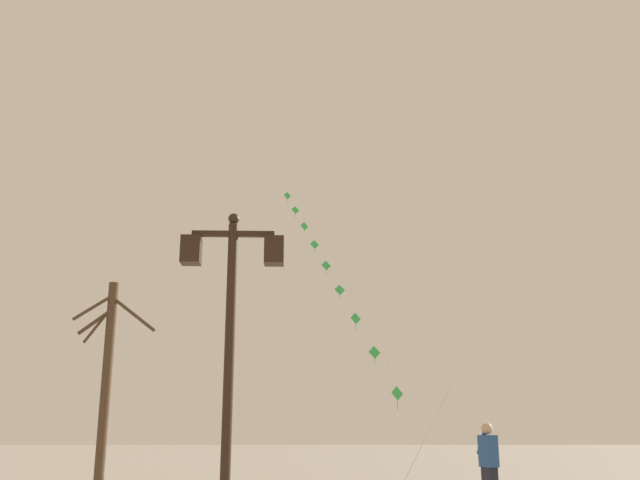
% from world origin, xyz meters
% --- Properties ---
extents(twin_lantern_lamp_post, '(1.47, 0.28, 4.61)m').
position_xyz_m(twin_lantern_lamp_post, '(-1.81, 9.75, 3.20)').
color(twin_lantern_lamp_post, black).
rests_on(twin_lantern_lamp_post, ground_plane).
extents(kite_train, '(3.98, 15.99, 12.28)m').
position_xyz_m(kite_train, '(0.41, 23.26, 6.41)').
color(kite_train, brown).
rests_on(kite_train, ground_plane).
extents(kite_flyer, '(0.33, 0.63, 1.71)m').
position_xyz_m(kite_flyer, '(2.86, 14.11, 0.90)').
color(kite_flyer, '#1E1E2D').
rests_on(kite_flyer, ground_plane).
extents(bare_tree, '(1.84, 1.02, 4.89)m').
position_xyz_m(bare_tree, '(-5.15, 16.09, 2.60)').
color(bare_tree, '#4C3826').
rests_on(bare_tree, ground_plane).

